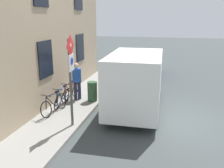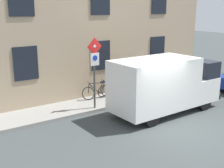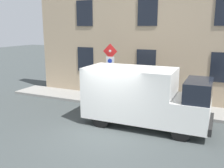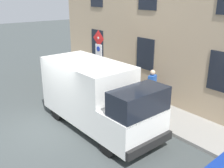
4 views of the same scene
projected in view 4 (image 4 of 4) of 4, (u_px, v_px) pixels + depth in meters
name	position (u px, v px, depth m)	size (l,w,h in m)	color
ground_plane	(49.00, 128.00, 9.97)	(80.00, 80.00, 0.00)	#3D4343
sidewalk_slab	(130.00, 100.00, 12.44)	(1.94, 16.29, 0.14)	gray
building_facade	(152.00, 27.00, 12.09)	(0.75, 14.29, 6.94)	tan
sign_post_stacked	(99.00, 54.00, 12.32)	(0.16, 0.56, 3.10)	#474C47
delivery_van	(97.00, 95.00, 9.68)	(2.12, 5.37, 2.50)	white
bicycle_red	(153.00, 96.00, 11.71)	(0.46, 1.72, 0.89)	black
bicycle_blue	(140.00, 91.00, 12.32)	(0.46, 1.71, 0.89)	black
bicycle_black	(129.00, 87.00, 12.94)	(0.50, 1.72, 0.89)	black
pedestrian	(152.00, 87.00, 11.25)	(0.47, 0.38, 1.72)	#262B47
litter_bin	(138.00, 101.00, 11.00)	(0.44, 0.44, 0.90)	#2D5133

